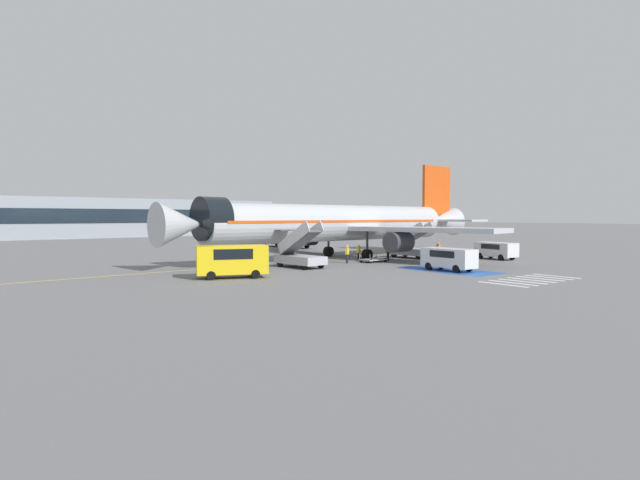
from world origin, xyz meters
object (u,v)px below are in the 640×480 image
Objects in this scene: airliner at (341,223)px; baggage_cart at (373,260)px; service_van_2 at (496,249)px; terminal_building at (61,218)px; ground_crew_0 at (438,248)px; ground_crew_1 at (347,253)px; boarding_stairs_aft at (411,249)px; service_van_1 at (232,259)px; boarding_stairs_forward at (300,256)px; fuel_tanker at (286,235)px; service_van_0 at (449,257)px; ground_crew_3 at (388,251)px; ground_crew_2 at (359,251)px.

airliner is 15.20× the size of baggage_cart.
service_van_2 is 87.93m from terminal_building.
airliner is 11.90m from ground_crew_0.
terminal_building is (-9.30, 78.14, 3.16)m from ground_crew_1.
boarding_stairs_aft is 0.98× the size of service_van_1.
boarding_stairs_forward is 15.29m from boarding_stairs_aft.
boarding_stairs_forward is at bearing 116.04° from airliner.
service_van_2 is (5.75, -30.24, -0.70)m from fuel_tanker.
boarding_stairs_aft is 12.61m from service_van_0.
terminal_building is (-3.46, 78.49, 3.16)m from boarding_stairs_forward.
ground_crew_3 is at bearing -172.89° from boarding_stairs_aft.
baggage_cart is 79.88m from terminal_building.
airliner is 22.84× the size of ground_crew_3.
boarding_stairs_aft reaches higher than fuel_tanker.
ground_crew_0 is 0.91× the size of ground_crew_3.
airliner is 9.09× the size of service_van_2.
fuel_tanker is 0.11× the size of terminal_building.
service_van_0 is at bearing 174.32° from airliner.
ground_crew_0 is at bearing 155.86° from ground_crew_1.
boarding_stairs_aft reaches higher than baggage_cart.
ground_crew_1 is (-9.43, -0.25, 0.02)m from boarding_stairs_aft.
service_van_2 is 16.40m from ground_crew_1.
boarding_stairs_forward reaches higher than baggage_cart.
fuel_tanker is at bearing -70.95° from terminal_building.
airliner is at bearing 144.52° from boarding_stairs_aft.
boarding_stairs_aft reaches higher than service_van_2.
boarding_stairs_aft is at bearing 156.99° from ground_crew_1.
service_van_0 is at bearing -103.05° from fuel_tanker.
baggage_cart is at bearing -59.10° from service_van_1.
airliner is 7.64× the size of boarding_stairs_aft.
ground_crew_0 is (10.71, -4.35, -2.85)m from airliner.
ground_crew_2 is 77.51m from terminal_building.
fuel_tanker is (6.35, 19.54, -2.00)m from airliner.
ground_crew_0 is 13.76m from ground_crew_1.
airliner is 25.19× the size of ground_crew_2.
service_van_0 is 9.40m from baggage_cart.
airliner is at bearing -162.82° from ground_crew_3.
boarding_stairs_forward is 1.17× the size of service_van_0.
service_van_0 is (-7.26, -10.32, 0.14)m from boarding_stairs_aft.
service_van_0 is at bearing 23.04° from service_van_2.
ground_crew_3 reaches higher than ground_crew_1.
airliner reaches higher than fuel_tanker.
fuel_tanker is at bearing 164.78° from ground_crew_3.
service_van_1 is at bearing -173.65° from boarding_stairs_aft.
boarding_stairs_forward reaches higher than ground_crew_0.
service_van_2 is at bearing -17.98° from boarding_stairs_forward.
boarding_stairs_aft is at bearing 95.76° from baggage_cart.
ground_crew_0 is at bearing -0.96° from boarding_stairs_forward.
boarding_stairs_aft is 1.19× the size of service_van_2.
boarding_stairs_forward is 19.60m from ground_crew_0.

